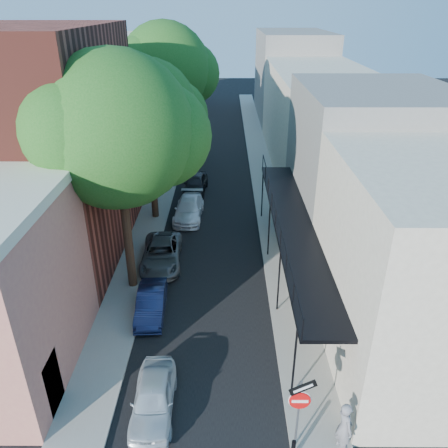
{
  "coord_description": "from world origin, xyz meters",
  "views": [
    {
      "loc": [
        0.9,
        -8.38,
        12.84
      ],
      "look_at": [
        0.82,
        11.49,
        2.8
      ],
      "focal_mm": 35.0,
      "sensor_mm": 36.0,
      "label": 1
    }
  ],
  "objects_px": {
    "oak_far": "(171,70)",
    "parked_car_c": "(162,254)",
    "oak_mid": "(155,111)",
    "pedestrian": "(344,427)",
    "parked_car_a": "(153,398)",
    "parked_car_d": "(189,209)",
    "parked_car_e": "(195,183)",
    "sign_post": "(300,403)",
    "oak_near": "(127,132)",
    "parked_car_b": "(151,303)"
  },
  "relations": [
    {
      "from": "parked_car_b",
      "to": "parked_car_e",
      "type": "bearing_deg",
      "value": 82.72
    },
    {
      "from": "oak_mid",
      "to": "parked_car_e",
      "type": "height_order",
      "value": "oak_mid"
    },
    {
      "from": "oak_far",
      "to": "parked_car_b",
      "type": "height_order",
      "value": "oak_far"
    },
    {
      "from": "parked_car_c",
      "to": "oak_far",
      "type": "bearing_deg",
      "value": 90.13
    },
    {
      "from": "oak_far",
      "to": "parked_car_a",
      "type": "xyz_separation_m",
      "value": [
        1.75,
        -24.85,
        -7.65
      ]
    },
    {
      "from": "parked_car_a",
      "to": "parked_car_d",
      "type": "relative_size",
      "value": 0.81
    },
    {
      "from": "oak_mid",
      "to": "parked_car_a",
      "type": "relative_size",
      "value": 2.85
    },
    {
      "from": "pedestrian",
      "to": "oak_far",
      "type": "bearing_deg",
      "value": 2.82
    },
    {
      "from": "oak_far",
      "to": "pedestrian",
      "type": "xyz_separation_m",
      "value": [
        7.95,
        -26.41,
        -7.16
      ]
    },
    {
      "from": "parked_car_d",
      "to": "pedestrian",
      "type": "relative_size",
      "value": 2.24
    },
    {
      "from": "parked_car_d",
      "to": "parked_car_e",
      "type": "distance_m",
      "value": 4.52
    },
    {
      "from": "parked_car_e",
      "to": "pedestrian",
      "type": "height_order",
      "value": "pedestrian"
    },
    {
      "from": "sign_post",
      "to": "oak_near",
      "type": "distance_m",
      "value": 12.77
    },
    {
      "from": "oak_near",
      "to": "pedestrian",
      "type": "distance_m",
      "value": 14.06
    },
    {
      "from": "sign_post",
      "to": "parked_car_a",
      "type": "distance_m",
      "value": 5.17
    },
    {
      "from": "oak_mid",
      "to": "pedestrian",
      "type": "relative_size",
      "value": 5.19
    },
    {
      "from": "oak_far",
      "to": "parked_car_b",
      "type": "distance_m",
      "value": 20.91
    },
    {
      "from": "pedestrian",
      "to": "oak_mid",
      "type": "bearing_deg",
      "value": 10.84
    },
    {
      "from": "pedestrian",
      "to": "parked_car_b",
      "type": "bearing_deg",
      "value": 31.63
    },
    {
      "from": "oak_mid",
      "to": "oak_far",
      "type": "bearing_deg",
      "value": 89.59
    },
    {
      "from": "parked_car_a",
      "to": "parked_car_b",
      "type": "height_order",
      "value": "parked_car_a"
    },
    {
      "from": "oak_mid",
      "to": "oak_far",
      "type": "xyz_separation_m",
      "value": [
        0.06,
        9.04,
        1.2
      ]
    },
    {
      "from": "oak_mid",
      "to": "pedestrian",
      "type": "height_order",
      "value": "oak_mid"
    },
    {
      "from": "sign_post",
      "to": "parked_car_a",
      "type": "height_order",
      "value": "sign_post"
    },
    {
      "from": "sign_post",
      "to": "parked_car_b",
      "type": "relative_size",
      "value": 0.85
    },
    {
      "from": "oak_far",
      "to": "parked_car_c",
      "type": "bearing_deg",
      "value": -87.14
    },
    {
      "from": "oak_mid",
      "to": "parked_car_a",
      "type": "bearing_deg",
      "value": -83.44
    },
    {
      "from": "sign_post",
      "to": "oak_mid",
      "type": "height_order",
      "value": "oak_mid"
    },
    {
      "from": "parked_car_e",
      "to": "parked_car_c",
      "type": "bearing_deg",
      "value": -92.18
    },
    {
      "from": "oak_far",
      "to": "sign_post",
      "type": "bearing_deg",
      "value": -76.09
    },
    {
      "from": "sign_post",
      "to": "parked_car_b",
      "type": "bearing_deg",
      "value": 129.59
    },
    {
      "from": "oak_mid",
      "to": "parked_car_b",
      "type": "distance_m",
      "value": 12.28
    },
    {
      "from": "parked_car_d",
      "to": "oak_near",
      "type": "bearing_deg",
      "value": -101.04
    },
    {
      "from": "oak_near",
      "to": "parked_car_a",
      "type": "bearing_deg",
      "value": -77.31
    },
    {
      "from": "sign_post",
      "to": "parked_car_c",
      "type": "bearing_deg",
      "value": 117.23
    },
    {
      "from": "parked_car_c",
      "to": "sign_post",
      "type": "bearing_deg",
      "value": -65.5
    },
    {
      "from": "oak_mid",
      "to": "parked_car_c",
      "type": "relative_size",
      "value": 2.25
    },
    {
      "from": "parked_car_b",
      "to": "parked_car_c",
      "type": "relative_size",
      "value": 0.78
    },
    {
      "from": "oak_mid",
      "to": "pedestrian",
      "type": "bearing_deg",
      "value": -65.22
    },
    {
      "from": "parked_car_a",
      "to": "parked_car_b",
      "type": "relative_size",
      "value": 1.02
    },
    {
      "from": "oak_far",
      "to": "parked_car_d",
      "type": "bearing_deg",
      "value": -78.99
    },
    {
      "from": "sign_post",
      "to": "parked_car_c",
      "type": "distance_m",
      "value": 12.66
    },
    {
      "from": "oak_near",
      "to": "oak_mid",
      "type": "xyz_separation_m",
      "value": [
        -0.05,
        7.97,
        -0.82
      ]
    },
    {
      "from": "parked_car_a",
      "to": "parked_car_e",
      "type": "bearing_deg",
      "value": 88.0
    },
    {
      "from": "parked_car_e",
      "to": "oak_mid",
      "type": "bearing_deg",
      "value": -110.84
    },
    {
      "from": "oak_near",
      "to": "parked_car_b",
      "type": "height_order",
      "value": "oak_near"
    },
    {
      "from": "sign_post",
      "to": "pedestrian",
      "type": "distance_m",
      "value": 1.72
    },
    {
      "from": "oak_far",
      "to": "pedestrian",
      "type": "height_order",
      "value": "oak_far"
    },
    {
      "from": "sign_post",
      "to": "parked_car_d",
      "type": "relative_size",
      "value": 0.68
    },
    {
      "from": "sign_post",
      "to": "parked_car_b",
      "type": "height_order",
      "value": "sign_post"
    }
  ]
}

